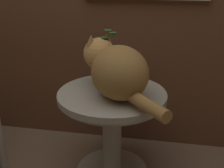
{
  "coord_description": "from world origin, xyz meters",
  "views": [
    {
      "loc": [
        0.54,
        -1.21,
        1.2
      ],
      "look_at": [
        0.27,
        0.28,
        0.6
      ],
      "focal_mm": 46.91,
      "sensor_mm": 36.0,
      "label": 1
    }
  ],
  "objects": [
    {
      "name": "pewter_vase_with_ivy",
      "position": [
        0.22,
        0.41,
        0.65
      ],
      "size": [
        0.14,
        0.14,
        0.33
      ],
      "color": "#99999E",
      "rests_on": "wicker_side_table"
    },
    {
      "name": "cat",
      "position": [
        0.3,
        0.23,
        0.7
      ],
      "size": [
        0.51,
        0.57,
        0.31
      ],
      "color": "#AD7A3D",
      "rests_on": "wicker_side_table"
    },
    {
      "name": "wicker_side_table",
      "position": [
        0.27,
        0.28,
        0.39
      ],
      "size": [
        0.62,
        0.62,
        0.55
      ],
      "color": "#B2A893",
      "rests_on": "ground_plane"
    }
  ]
}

